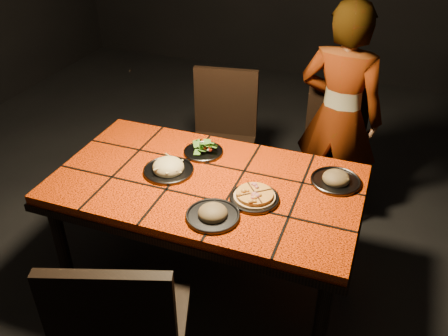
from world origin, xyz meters
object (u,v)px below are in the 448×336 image
(chair_near, at_px, (124,333))
(diner, at_px, (339,117))
(plate_pizza, at_px, (254,197))
(dining_table, at_px, (207,192))
(plate_pasta, at_px, (168,168))
(chair_far_left, at_px, (223,132))
(chair_far_right, at_px, (333,141))

(chair_near, distance_m, diner, 1.93)
(plate_pizza, bearing_deg, diner, 76.24)
(dining_table, relative_size, plate_pizza, 5.55)
(chair_near, height_order, plate_pasta, chair_near)
(diner, distance_m, plate_pasta, 1.22)
(chair_near, xyz_separation_m, chair_far_left, (-0.23, 1.74, -0.03))
(dining_table, bearing_deg, chair_near, -89.54)
(plate_pasta, bearing_deg, chair_far_left, 90.24)
(dining_table, relative_size, chair_far_left, 1.64)
(chair_near, relative_size, diner, 0.68)
(diner, relative_size, plate_pizza, 5.22)
(chair_near, distance_m, plate_pasta, 0.94)
(plate_pasta, bearing_deg, dining_table, -0.56)
(chair_far_right, relative_size, plate_pasta, 3.39)
(plate_pizza, distance_m, plate_pasta, 0.51)
(chair_far_right, height_order, plate_pizza, chair_far_right)
(chair_near, bearing_deg, dining_table, -108.37)
(chair_far_left, bearing_deg, dining_table, -84.64)
(diner, height_order, plate_pasta, diner)
(dining_table, relative_size, plate_pasta, 5.93)
(chair_far_left, height_order, plate_pizza, chair_far_left)
(chair_far_left, relative_size, plate_pasta, 3.61)
(dining_table, xyz_separation_m, chair_far_left, (-0.22, 0.85, -0.11))
(dining_table, height_order, plate_pasta, plate_pasta)
(chair_far_right, xyz_separation_m, plate_pizza, (-0.23, -1.13, 0.24))
(dining_table, bearing_deg, plate_pizza, -14.94)
(chair_far_right, distance_m, plate_pizza, 1.17)
(chair_near, distance_m, plate_pizza, 0.88)
(chair_far_left, height_order, chair_far_right, chair_far_left)
(dining_table, height_order, chair_far_right, chair_far_right)
(diner, relative_size, plate_pasta, 5.58)
(dining_table, xyz_separation_m, diner, (0.54, 0.96, 0.09))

